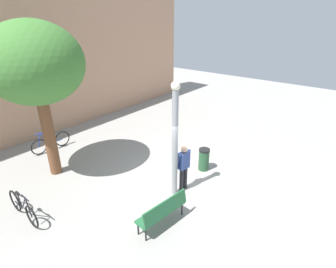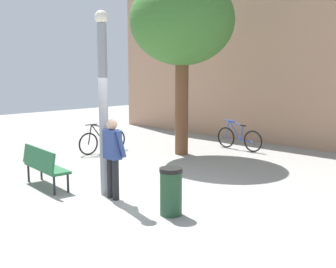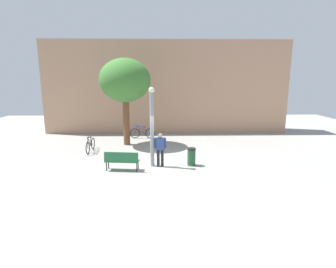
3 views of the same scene
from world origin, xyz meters
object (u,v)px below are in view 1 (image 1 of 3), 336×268
at_px(park_bench, 163,210).
at_px(plaza_tree, 35,65).
at_px(bicycle_blue, 51,142).
at_px(trash_bin, 204,159).
at_px(lamppost, 175,139).
at_px(bicycle_black, 23,208).
at_px(person_by_lamppost, 184,165).

distance_m(park_bench, plaza_tree, 6.18).
distance_m(park_bench, bicycle_blue, 6.93).
bearing_deg(plaza_tree, trash_bin, -49.31).
bearing_deg(trash_bin, lamppost, -178.85).
relative_size(lamppost, bicycle_black, 2.13).
relative_size(bicycle_blue, trash_bin, 2.04).
bearing_deg(bicycle_black, person_by_lamppost, -34.42).
bearing_deg(park_bench, trash_bin, 11.91).
distance_m(lamppost, trash_bin, 2.52).
bearing_deg(park_bench, person_by_lamppost, 17.92).
height_order(park_bench, bicycle_black, bicycle_black).
xyz_separation_m(bicycle_black, trash_bin, (5.69, -2.71, 0.06)).
xyz_separation_m(plaza_tree, bicycle_black, (-1.95, -1.63, -3.71)).
bearing_deg(trash_bin, park_bench, -168.09).
bearing_deg(bicycle_blue, plaza_tree, -115.31).
height_order(bicycle_blue, bicycle_black, same).
distance_m(lamppost, park_bench, 2.18).
xyz_separation_m(park_bench, bicycle_black, (-2.34, 3.42, -0.16)).
relative_size(lamppost, trash_bin, 4.34).
xyz_separation_m(person_by_lamppost, bicycle_black, (-4.14, 2.84, -0.58)).
bearing_deg(lamppost, plaza_tree, 112.27).
bearing_deg(park_bench, bicycle_black, 124.41).
distance_m(bicycle_blue, bicycle_black, 4.50).
bearing_deg(park_bench, bicycle_blue, 85.89).
xyz_separation_m(lamppost, plaza_tree, (-1.79, 4.38, 2.02)).
xyz_separation_m(lamppost, trash_bin, (1.94, 0.04, -1.62)).
relative_size(park_bench, trash_bin, 1.85).
height_order(lamppost, trash_bin, lamppost).
bearing_deg(lamppost, park_bench, -154.66).
relative_size(person_by_lamppost, park_bench, 1.02).
relative_size(bicycle_black, trash_bin, 2.04).
relative_size(lamppost, park_bench, 2.35).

